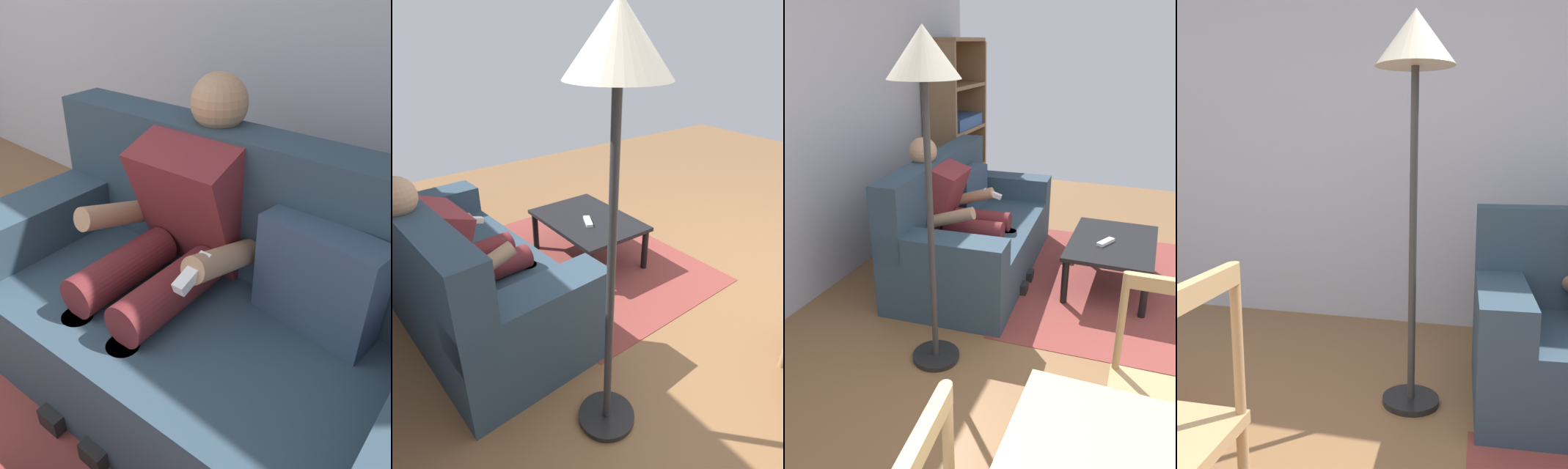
% 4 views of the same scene
% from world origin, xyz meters
% --- Properties ---
extents(wall_back, '(6.57, 0.12, 2.61)m').
position_xyz_m(wall_back, '(0.00, 2.75, 1.31)').
color(wall_back, '#B2B7C6').
rests_on(wall_back, ground_plane).
extents(floor_lamp, '(0.36, 0.36, 1.85)m').
position_xyz_m(floor_lamp, '(0.15, 1.53, 1.56)').
color(floor_lamp, black).
rests_on(floor_lamp, ground_plane).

